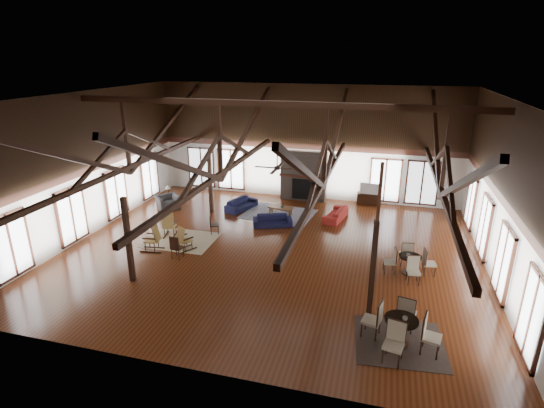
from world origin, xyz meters
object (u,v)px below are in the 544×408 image
(sofa_navy_left, at_px, (241,204))
(coffee_table, at_px, (281,208))
(cafe_table_near, at_px, (401,327))
(tv_console, at_px, (368,199))
(sofa_navy_front, at_px, (272,221))
(sofa_orange, at_px, (336,214))
(armchair, at_px, (168,202))
(cafe_table_far, at_px, (410,261))

(sofa_navy_left, bearing_deg, coffee_table, -79.54)
(cafe_table_near, relative_size, tv_console, 1.86)
(sofa_navy_front, xyz_separation_m, sofa_orange, (2.67, 1.60, 0.02))
(sofa_navy_front, xyz_separation_m, coffee_table, (0.04, 1.39, 0.13))
(sofa_navy_left, relative_size, cafe_table_near, 0.86)
(sofa_navy_left, relative_size, coffee_table, 1.47)
(sofa_orange, xyz_separation_m, armchair, (-8.38, -0.75, 0.07))
(cafe_table_far, xyz_separation_m, tv_console, (-1.80, 7.23, -0.19))
(sofa_navy_front, relative_size, tv_console, 1.53)
(sofa_navy_left, distance_m, cafe_table_far, 9.26)
(sofa_orange, bearing_deg, sofa_navy_left, -80.18)
(sofa_navy_front, bearing_deg, sofa_navy_left, 120.60)
(armchair, relative_size, cafe_table_near, 0.49)
(sofa_navy_left, xyz_separation_m, cafe_table_near, (7.56, -8.91, 0.28))
(sofa_navy_left, bearing_deg, armchair, 123.43)
(cafe_table_near, bearing_deg, sofa_orange, 107.73)
(sofa_orange, height_order, cafe_table_far, cafe_table_far)
(tv_console, bearing_deg, coffee_table, -144.79)
(tv_console, bearing_deg, cafe_table_far, -76.05)
(sofa_navy_front, distance_m, cafe_table_near, 9.02)
(armchair, distance_m, cafe_table_far, 12.19)
(coffee_table, distance_m, cafe_table_far, 7.29)
(cafe_table_far, relative_size, tv_console, 1.62)
(sofa_navy_front, distance_m, coffee_table, 1.40)
(cafe_table_near, bearing_deg, armchair, 144.36)
(armchair, relative_size, tv_console, 0.92)
(sofa_navy_left, xyz_separation_m, coffee_table, (2.14, -0.35, 0.11))
(cafe_table_far, bearing_deg, armchair, 161.53)
(cafe_table_far, height_order, tv_console, cafe_table_far)
(armchair, bearing_deg, cafe_table_near, -82.77)
(coffee_table, height_order, tv_console, tv_console)
(sofa_orange, distance_m, cafe_table_far, 5.61)
(armchair, bearing_deg, sofa_orange, -42.02)
(cafe_table_far, bearing_deg, tv_console, 103.95)
(coffee_table, xyz_separation_m, tv_console, (4.01, 2.83, -0.10))
(sofa_navy_left, distance_m, armchair, 3.73)
(armchair, bearing_deg, coffee_table, -41.78)
(cafe_table_near, height_order, tv_console, cafe_table_near)
(tv_console, bearing_deg, sofa_navy_front, -133.81)
(sofa_orange, xyz_separation_m, cafe_table_near, (2.80, -8.77, 0.28))
(armchair, distance_m, cafe_table_near, 13.77)
(coffee_table, height_order, cafe_table_far, cafe_table_far)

